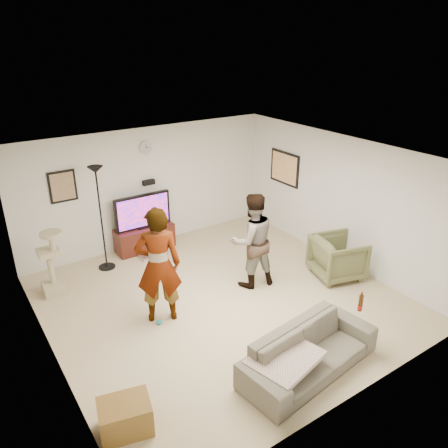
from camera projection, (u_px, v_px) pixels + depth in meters
floor at (221, 300)px, 7.56m from camera, size 5.50×5.50×0.02m
ceiling at (221, 157)px, 6.54m from camera, size 5.50×5.50×0.02m
wall_back at (148, 187)px, 9.14m from camera, size 5.50×0.04×2.50m
wall_front at (355, 319)px, 4.96m from camera, size 5.50×0.04×2.50m
wall_left at (43, 284)px, 5.64m from camera, size 0.04×5.50×2.50m
wall_right at (340, 200)px, 8.46m from camera, size 0.04×5.50×2.50m
wall_clock at (146, 148)px, 8.77m from camera, size 0.26×0.04×0.26m
wall_speaker at (149, 182)px, 9.04m from camera, size 0.25×0.10×0.10m
picture_back at (63, 187)px, 8.11m from camera, size 0.42×0.03×0.52m
picture_right at (285, 168)px, 9.56m from camera, size 0.03×0.78×0.62m
tv_stand at (145, 238)px, 9.22m from camera, size 1.22×0.45×0.51m
console_box at (150, 255)px, 8.96m from camera, size 0.40×0.30×0.07m
tv at (143, 211)px, 8.98m from camera, size 1.19×0.08×0.70m
tv_screen at (144, 212)px, 8.94m from camera, size 1.09×0.01×0.62m
floor_lamp at (101, 219)px, 8.17m from camera, size 0.32×0.32×2.04m
cat_tree at (50, 263)px, 7.52m from camera, size 0.38×0.38×1.17m
person_left at (158, 266)px, 6.69m from camera, size 0.82×0.69×1.91m
person_right at (252, 241)px, 7.69m from camera, size 0.95×0.80×1.74m
sofa at (310, 352)px, 5.87m from camera, size 2.13×1.04×0.60m
throw_blanket at (285, 358)px, 5.60m from camera, size 1.04×0.89×0.06m
beer_bottle at (361, 303)px, 6.18m from camera, size 0.06×0.06×0.25m
armchair at (338, 257)px, 8.13m from camera, size 1.06×1.04×0.79m
side_table at (125, 417)px, 5.01m from camera, size 0.67×0.56×0.39m
toy_ball at (159, 322)px, 6.90m from camera, size 0.08×0.08×0.08m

